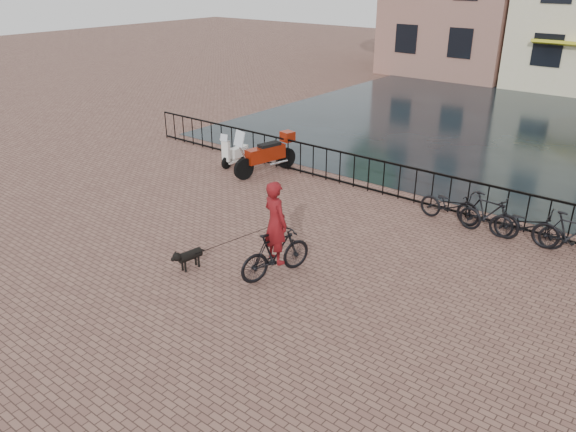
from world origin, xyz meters
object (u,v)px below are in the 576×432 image
Objects in this scene: dog at (190,258)px; motorcycle at (265,150)px; cyclist at (276,235)px; scooter at (236,147)px.

motorcycle is (-2.75, 5.70, 0.53)m from dog.
scooter is (-5.74, 4.82, -0.35)m from cyclist.
motorcycle is (-4.39, 4.76, -0.15)m from cyclist.
motorcycle is at bearing 123.88° from dog.
dog is 7.08m from scooter.
cyclist reaches higher than motorcycle.
dog is at bearing -52.39° from motorcycle.
scooter is at bearing 133.52° from dog.
motorcycle reaches higher than scooter.
dog is (-1.64, -0.94, -0.69)m from cyclist.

